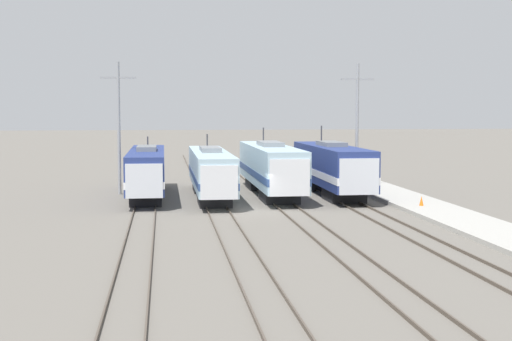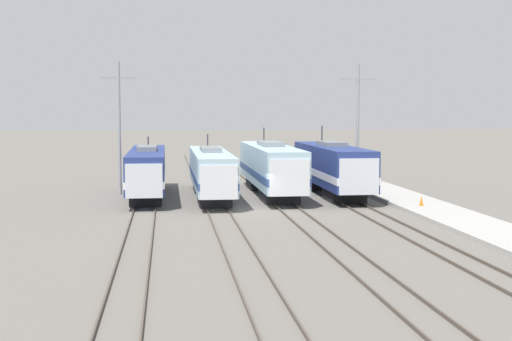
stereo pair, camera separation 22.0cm
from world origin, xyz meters
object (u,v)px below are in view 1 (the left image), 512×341
object	(u,v)px
locomotive_far_left	(147,171)
catenary_tower_left	(119,124)
locomotive_far_right	(333,168)
traffic_cone	(421,201)
locomotive_center_right	(271,168)
locomotive_center_left	(211,172)
catenary_tower_right	(357,123)

from	to	relation	value
locomotive_far_left	catenary_tower_left	size ratio (longest dim) A/B	1.62
locomotive_far_right	traffic_cone	world-z (taller)	locomotive_far_right
locomotive_center_right	catenary_tower_left	distance (m)	12.84
locomotive_center_left	catenary_tower_right	world-z (taller)	catenary_tower_right
locomotive_far_right	catenary_tower_right	bearing A→B (deg)	45.72
locomotive_center_left	catenary_tower_right	distance (m)	13.68
locomotive_far_left	locomotive_far_right	xyz separation A→B (m)	(14.79, -0.29, 0.13)
locomotive_center_right	catenary_tower_left	size ratio (longest dim) A/B	1.69
catenary_tower_left	catenary_tower_right	bearing A→B (deg)	0.00
locomotive_far_left	locomotive_center_right	distance (m)	9.87
locomotive_far_left	locomotive_far_right	distance (m)	14.80
locomotive_center_left	catenary_tower_left	xyz separation A→B (m)	(-7.19, 3.75, 3.69)
locomotive_far_right	locomotive_center_right	bearing A→B (deg)	174.02
catenary_tower_left	catenary_tower_right	distance (m)	19.82
locomotive_center_right	catenary_tower_right	size ratio (longest dim) A/B	1.69
locomotive_center_left	traffic_cone	xyz separation A→B (m)	(13.91, -8.25, -1.43)
locomotive_far_left	locomotive_center_left	xyz separation A→B (m)	(4.93, -1.21, -0.03)
locomotive_far_right	catenary_tower_left	distance (m)	17.64
catenary_tower_right	locomotive_far_left	bearing A→B (deg)	-171.76
locomotive_center_left	locomotive_far_right	size ratio (longest dim) A/B	1.06
locomotive_far_right	catenary_tower_left	bearing A→B (deg)	170.57
locomotive_far_right	catenary_tower_left	size ratio (longest dim) A/B	1.57
catenary_tower_left	catenary_tower_right	size ratio (longest dim) A/B	1.00
locomotive_far_left	locomotive_center_right	world-z (taller)	locomotive_center_right
locomotive_center_left	locomotive_center_right	size ratio (longest dim) A/B	0.99
locomotive_far_left	catenary_tower_right	xyz separation A→B (m)	(17.56, 2.54, 3.66)
locomotive_far_left	catenary_tower_right	world-z (taller)	catenary_tower_right
locomotive_far_left	catenary_tower_right	bearing A→B (deg)	8.24
locomotive_far_right	catenary_tower_right	world-z (taller)	catenary_tower_right
locomotive_center_left	catenary_tower_right	xyz separation A→B (m)	(12.62, 3.75, 3.69)
locomotive_far_left	locomotive_far_right	size ratio (longest dim) A/B	1.03
locomotive_center_left	traffic_cone	size ratio (longest dim) A/B	27.13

